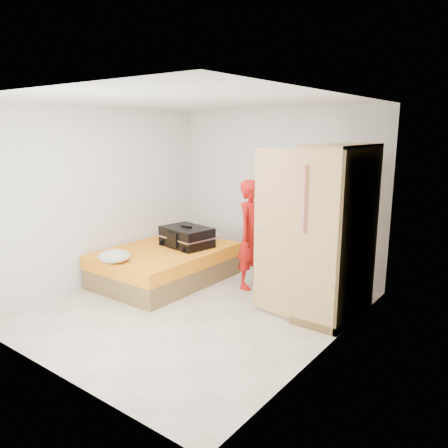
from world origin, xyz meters
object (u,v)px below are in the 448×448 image
Objects in this scene: bed at (166,265)px; round_cushion at (114,256)px; person at (252,235)px; suitcase at (187,237)px; wardrobe at (332,236)px.

bed is 0.96m from round_cushion.
person is at bearing 48.90° from round_cushion.
suitcase reaches higher than bed.
bed is at bearing 116.28° from person.
person reaches higher than bed.
round_cushion is (-0.23, -1.21, -0.07)m from suitcase.
round_cushion is at bearing 139.95° from person.
person is at bearing 22.99° from suitcase.
wardrobe is 2.89m from round_cushion.
wardrobe reaches higher than bed.
wardrobe is at bearing 7.69° from bed.
suitcase is at bearing 79.29° from round_cushion.
wardrobe is 4.85× the size of round_cushion.
suitcase is (-1.04, -0.25, -0.14)m from person.
suitcase is (-2.35, -0.02, -0.35)m from wardrobe.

